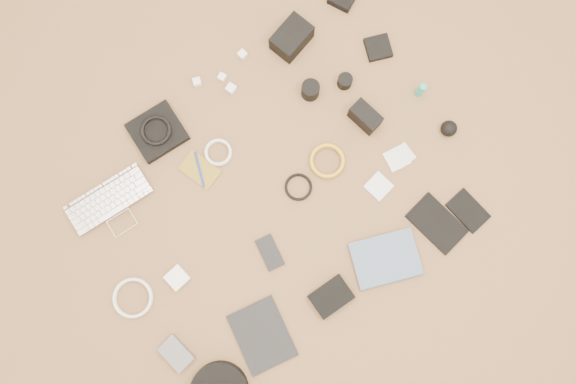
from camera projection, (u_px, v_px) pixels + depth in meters
room_shell at (266, 84)px, 0.75m from camera, size 4.04×4.04×2.58m
laptop at (115, 210)px, 1.97m from camera, size 0.32×0.23×0.02m
headphone_pouch at (157, 132)px, 2.00m from camera, size 0.19×0.18×0.03m
headphones at (156, 130)px, 1.98m from camera, size 0.11×0.11×0.01m
charger_a at (197, 82)px, 2.03m from camera, size 0.04×0.04×0.03m
charger_b at (222, 77)px, 2.04m from camera, size 0.03×0.03×0.02m
charger_c at (243, 55)px, 2.05m from camera, size 0.03×0.03×0.03m
charger_d at (231, 89)px, 2.03m from camera, size 0.04×0.04×0.03m
dslr_camera at (292, 38)px, 2.03m from camera, size 0.16×0.13×0.08m
notebook_olive at (200, 170)px, 2.00m from camera, size 0.12×0.15×0.01m
pen_blue at (199, 169)px, 1.99m from camera, size 0.06×0.12×0.01m
cable_white_a at (219, 153)px, 2.00m from camera, size 0.10×0.10×0.01m
lens_a at (310, 90)px, 2.01m from camera, size 0.07×0.07×0.07m
lens_b at (345, 81)px, 2.02m from camera, size 0.06×0.06×0.05m
card_reader at (378, 48)px, 2.05m from camera, size 0.12×0.12×0.02m
power_brick at (177, 278)px, 1.93m from camera, size 0.07×0.07×0.03m
cable_white_b at (133, 298)px, 1.93m from camera, size 0.17×0.17×0.01m
cable_black at (298, 187)px, 1.99m from camera, size 0.12×0.12×0.01m
cable_yellow at (327, 161)px, 2.00m from camera, size 0.13×0.13×0.01m
flash at (365, 117)px, 1.99m from camera, size 0.08×0.12×0.08m
lens_cleaner at (421, 90)px, 2.00m from camera, size 0.03×0.03×0.08m
battery_charger at (176, 353)px, 1.90m from camera, size 0.08×0.12×0.03m
tablet at (262, 335)px, 1.92m from camera, size 0.22×0.25×0.01m
phone at (270, 253)px, 1.96m from camera, size 0.09×0.13×0.01m
filter_case_left at (379, 186)px, 1.99m from camera, size 0.09×0.09×0.01m
filter_case_mid at (397, 159)px, 2.00m from camera, size 0.09×0.09×0.01m
filter_case_right at (402, 156)px, 2.00m from camera, size 0.07×0.07×0.01m
air_blower at (449, 128)px, 1.99m from camera, size 0.08×0.08×0.06m
drive_case at (331, 297)px, 1.92m from camera, size 0.14×0.10×0.03m
paperback at (392, 283)px, 1.93m from camera, size 0.27×0.24×0.02m
notebook_black_a at (437, 224)px, 1.97m from camera, size 0.14×0.21×0.01m
notebook_black_b at (468, 211)px, 1.98m from camera, size 0.10×0.15×0.01m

